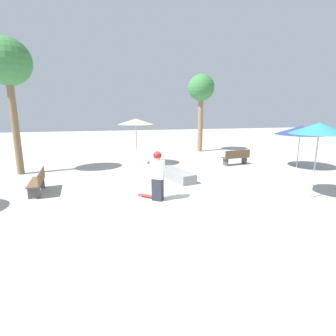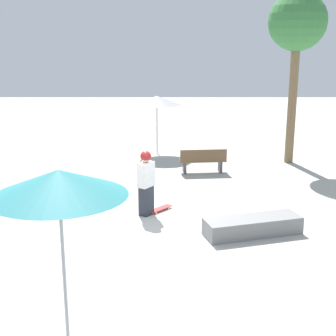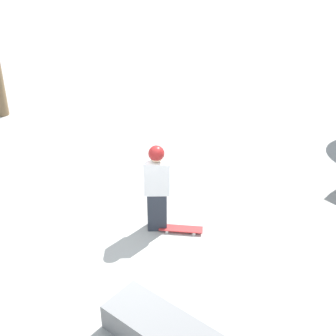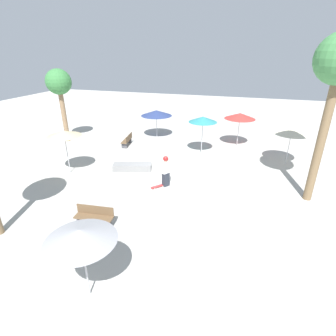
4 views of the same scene
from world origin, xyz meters
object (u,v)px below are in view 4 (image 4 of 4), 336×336
bench_far (127,140)px  shade_umbrella_navy (156,113)px  skater_main (166,170)px  shade_umbrella_grey (80,235)px  shade_umbrella_teal (203,119)px  shade_umbrella_tan (64,133)px  shade_umbrella_red (240,116)px  shade_umbrella_cream (292,131)px  bench_near (94,216)px  palm_tree_center_left (59,84)px  skateboard (158,186)px  concrete_ledge (132,167)px

bench_far → shade_umbrella_navy: bearing=-34.8°
skater_main → shade_umbrella_navy: 8.86m
skater_main → shade_umbrella_grey: size_ratio=0.72×
bench_far → shade_umbrella_grey: shade_umbrella_grey is taller
shade_umbrella_teal → shade_umbrella_tan: size_ratio=1.03×
shade_umbrella_red → shade_umbrella_cream: bearing=139.6°
shade_umbrella_grey → bench_near: bearing=-61.4°
skater_main → shade_umbrella_red: (-3.23, -7.78, 1.34)m
palm_tree_center_left → skater_main: bearing=152.9°
shade_umbrella_cream → shade_umbrella_teal: size_ratio=0.89×
bench_near → shade_umbrella_cream: 12.45m
skateboard → shade_umbrella_cream: size_ratio=0.32×
shade_umbrella_cream → shade_umbrella_grey: (6.54, 12.23, 0.02)m
shade_umbrella_red → shade_umbrella_navy: bearing=-3.1°
shade_umbrella_red → skater_main: bearing=67.4°
bench_far → shade_umbrella_tan: shade_umbrella_tan is taller
skateboard → shade_umbrella_red: 9.10m
bench_far → shade_umbrella_cream: shade_umbrella_cream is taller
shade_umbrella_tan → skater_main: bearing=-179.5°
shade_umbrella_grey → shade_umbrella_tan: 9.19m
bench_far → concrete_ledge: bearing=-160.2°
shade_umbrella_navy → palm_tree_center_left: bearing=26.0°
shade_umbrella_red → shade_umbrella_tan: 12.05m
concrete_ledge → bench_near: (-0.77, 5.47, 0.22)m
concrete_ledge → shade_umbrella_cream: shade_umbrella_cream is taller
shade_umbrella_teal → shade_umbrella_tan: shade_umbrella_teal is taller
shade_umbrella_cream → shade_umbrella_tan: 13.37m
shade_umbrella_red → shade_umbrella_grey: bearing=77.4°
shade_umbrella_red → shade_umbrella_teal: shade_umbrella_teal is taller
skater_main → concrete_ledge: size_ratio=0.72×
shade_umbrella_cream → skateboard: bearing=38.3°
bench_far → shade_umbrella_tan: 5.84m
shade_umbrella_cream → shade_umbrella_tan: bearing=22.5°
bench_near → shade_umbrella_grey: bearing=112.9°
bench_far → shade_umbrella_cream: (-11.14, 0.25, 1.72)m
bench_far → skater_main: bearing=-147.3°
shade_umbrella_grey → bench_far: bearing=-69.8°
skateboard → concrete_ledge: (2.18, -1.59, 0.14)m
skateboard → bench_far: 7.11m
bench_near → shade_umbrella_teal: (-2.69, -9.49, 1.99)m
concrete_ledge → palm_tree_center_left: size_ratio=0.44×
shade_umbrella_grey → palm_tree_center_left: bearing=-51.5°
bench_near → bench_far: size_ratio=0.99×
skater_main → bench_near: 4.55m
skateboard → skater_main: bearing=171.0°
skateboard → shade_umbrella_teal: size_ratio=0.28×
bench_far → shade_umbrella_red: bearing=-81.6°
concrete_ledge → skater_main: bearing=152.7°
palm_tree_center_left → concrete_ledge: bearing=153.0°
bench_near → shade_umbrella_navy: bearing=-88.3°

